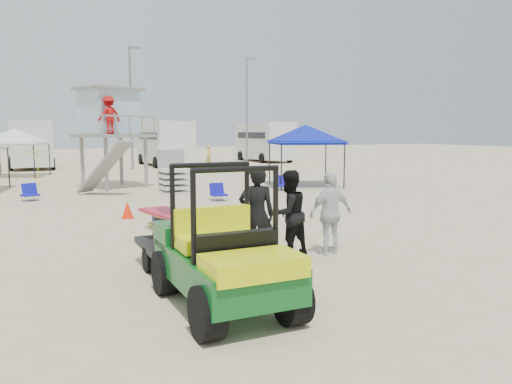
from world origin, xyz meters
name	(u,v)px	position (x,y,z in m)	size (l,w,h in m)	color
ground	(312,301)	(0.00, 0.00, 0.00)	(140.00, 140.00, 0.00)	beige
utility_cart	(223,244)	(-1.34, 0.27, 0.95)	(1.43, 2.71, 2.05)	#0D551C
surf_trailer	(176,225)	(-1.33, 2.61, 0.83)	(1.23, 2.24, 2.05)	black
man_left	(257,215)	(0.18, 2.31, 0.95)	(0.69, 0.45, 1.89)	black
man_mid	(289,213)	(1.03, 2.56, 0.88)	(0.86, 0.67, 1.77)	black
man_right	(331,213)	(1.88, 2.31, 0.86)	(1.01, 0.42, 1.72)	silver
lifeguard_tower	(110,115)	(-0.04, 16.88, 3.25)	(3.55, 3.55, 4.37)	gray
canopy_blue	(305,128)	(8.16, 13.65, 2.69)	(3.74, 3.74, 3.24)	black
canopy_white_c	(14,131)	(-3.93, 24.71, 2.55)	(3.75, 3.75, 3.09)	black
umbrella_b	(38,167)	(-3.03, 19.02, 0.87)	(1.91, 1.94, 1.75)	#E6F015
cone_near	(127,210)	(-1.06, 8.49, 0.25)	(0.34, 0.34, 0.50)	#FC2507
beach_chair_a	(30,192)	(-3.55, 13.83, 0.31)	(0.69, 0.76, 0.64)	#1015AE
beach_chair_b	(218,192)	(2.73, 10.88, 0.31)	(0.54, 0.58, 0.64)	#110FA7
beach_chair_c	(281,183)	(6.38, 12.72, 0.31)	(0.55, 0.59, 0.64)	#1A10B3
rv_mid_left	(30,142)	(-3.00, 31.49, 1.80)	(2.65, 6.50, 3.25)	silver
rv_mid_right	(164,141)	(6.00, 29.99, 1.80)	(2.64, 7.00, 3.25)	silver
rv_far_right	(264,140)	(15.00, 31.49, 1.80)	(2.64, 6.60, 3.25)	silver
light_pole_left	(131,109)	(3.00, 27.00, 4.00)	(0.14, 0.14, 8.00)	slate
light_pole_right	(247,112)	(12.00, 28.50, 4.00)	(0.14, 0.14, 8.00)	slate
distant_beachgoers	(21,169)	(-3.77, 18.12, 0.89)	(15.55, 11.22, 1.82)	teal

